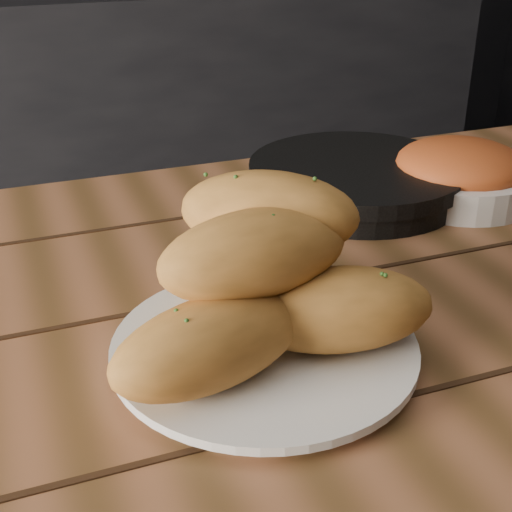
{
  "coord_description": "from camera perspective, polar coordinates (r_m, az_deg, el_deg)",
  "views": [
    {
      "loc": [
        0.17,
        -0.21,
        1.11
      ],
      "look_at": [
        0.36,
        0.28,
        0.84
      ],
      "focal_mm": 50.0,
      "sensor_mm": 36.0,
      "label": 1
    }
  ],
  "objects": [
    {
      "name": "skillet",
      "position": [
        0.95,
        8.13,
        6.11
      ],
      "size": [
        0.42,
        0.28,
        0.05
      ],
      "color": "black",
      "rests_on": "table"
    },
    {
      "name": "bread_rolls",
      "position": [
        0.58,
        0.43,
        -1.88
      ],
      "size": [
        0.29,
        0.23,
        0.14
      ],
      "color": "#B97833",
      "rests_on": "plate"
    },
    {
      "name": "table",
      "position": [
        0.75,
        12.82,
        -10.71
      ],
      "size": [
        1.48,
        0.96,
        0.75
      ],
      "color": "brown",
      "rests_on": "ground"
    },
    {
      "name": "plate",
      "position": [
        0.61,
        0.66,
        -7.51
      ],
      "size": [
        0.26,
        0.26,
        0.02
      ],
      "color": "silver",
      "rests_on": "table"
    },
    {
      "name": "bowl",
      "position": [
        0.97,
        16.0,
        6.39
      ],
      "size": [
        0.2,
        0.2,
        0.07
      ],
      "color": "white",
      "rests_on": "table"
    }
  ]
}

